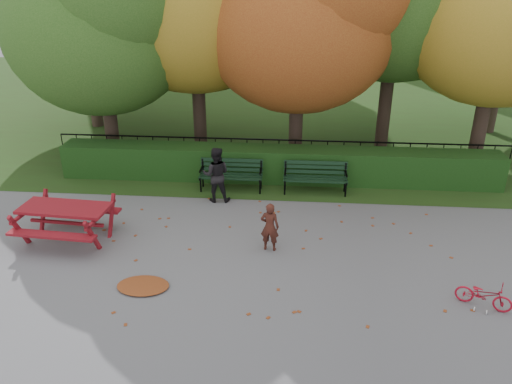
# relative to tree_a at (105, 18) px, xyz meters

# --- Properties ---
(ground) EXTENTS (90.00, 90.00, 0.00)m
(ground) POSITION_rel_tree_a_xyz_m (5.19, -5.58, -4.52)
(ground) COLOR slate
(ground) RESTS_ON ground
(grass_strip) EXTENTS (90.00, 90.00, 0.00)m
(grass_strip) POSITION_rel_tree_a_xyz_m (5.19, 8.42, -4.52)
(grass_strip) COLOR #253B16
(grass_strip) RESTS_ON ground
(hedge) EXTENTS (13.00, 0.90, 1.00)m
(hedge) POSITION_rel_tree_a_xyz_m (5.19, -1.08, -4.02)
(hedge) COLOR black
(hedge) RESTS_ON ground
(iron_fence) EXTENTS (14.00, 0.04, 1.02)m
(iron_fence) POSITION_rel_tree_a_xyz_m (5.19, -0.28, -3.98)
(iron_fence) COLOR black
(iron_fence) RESTS_ON ground
(tree_a) EXTENTS (5.88, 5.60, 7.48)m
(tree_a) POSITION_rel_tree_a_xyz_m (0.00, 0.00, 0.00)
(tree_a) COLOR #2D201A
(tree_a) RESTS_ON ground
(tree_c) EXTENTS (6.30, 6.00, 8.00)m
(tree_c) POSITION_rel_tree_a_xyz_m (6.02, 0.38, 0.30)
(tree_c) COLOR #2D201A
(tree_c) RESTS_ON ground
(bench_left) EXTENTS (1.80, 0.57, 0.88)m
(bench_left) POSITION_rel_tree_a_xyz_m (3.89, -1.88, -4.00)
(bench_left) COLOR black
(bench_left) RESTS_ON ground
(bench_right) EXTENTS (1.80, 0.57, 0.88)m
(bench_right) POSITION_rel_tree_a_xyz_m (6.29, -1.88, -4.00)
(bench_right) COLOR black
(bench_right) RESTS_ON ground
(picnic_table) EXTENTS (2.15, 1.78, 0.99)m
(picnic_table) POSITION_rel_tree_a_xyz_m (0.43, -5.11, -3.84)
(picnic_table) COLOR maroon
(picnic_table) RESTS_ON ground
(leaf_pile) EXTENTS (1.11, 0.81, 0.07)m
(leaf_pile) POSITION_rel_tree_a_xyz_m (2.72, -6.85, -4.48)
(leaf_pile) COLOR maroon
(leaf_pile) RESTS_ON ground
(leaf_scatter) EXTENTS (9.00, 5.70, 0.01)m
(leaf_scatter) POSITION_rel_tree_a_xyz_m (5.19, -5.28, -4.51)
(leaf_scatter) COLOR maroon
(leaf_scatter) RESTS_ON ground
(child) EXTENTS (0.46, 0.33, 1.16)m
(child) POSITION_rel_tree_a_xyz_m (5.18, -5.17, -3.94)
(child) COLOR #441D15
(child) RESTS_ON ground
(adult) EXTENTS (0.78, 0.63, 1.54)m
(adult) POSITION_rel_tree_a_xyz_m (3.58, -2.68, -3.75)
(adult) COLOR black
(adult) RESTS_ON ground
(bicycle) EXTENTS (1.08, 0.74, 0.54)m
(bicycle) POSITION_rel_tree_a_xyz_m (9.34, -6.93, -4.25)
(bicycle) COLOR #B41026
(bicycle) RESTS_ON ground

